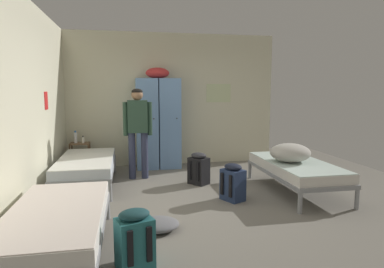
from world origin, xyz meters
name	(u,v)px	position (x,y,z in m)	size (l,w,h in m)	color
ground_plane	(195,199)	(0.00, 0.00, 0.00)	(8.03, 8.03, 0.00)	slate
room_backdrop	(114,102)	(-1.17, 1.21, 1.41)	(4.53, 5.08, 2.82)	beige
locker_bank	(158,121)	(-0.33, 2.23, 0.97)	(0.90, 0.55, 2.07)	#6B93C6
shelf_unit	(80,154)	(-1.91, 2.20, 0.35)	(0.38, 0.30, 0.57)	brown
bed_right	(296,168)	(1.66, 0.09, 0.38)	(0.90, 1.90, 0.49)	gray
bed_left_rear	(87,164)	(-1.66, 1.05, 0.38)	(0.90, 1.90, 0.49)	gray
bed_left_front	(57,219)	(-1.66, -1.45, 0.38)	(0.90, 1.90, 0.49)	gray
bedding_heap	(290,153)	(1.55, 0.10, 0.63)	(0.63, 0.61, 0.29)	#B7B2A8
person_traveler	(138,125)	(-0.78, 1.39, 0.99)	(0.52, 0.22, 1.64)	#2D334C
water_bottle	(75,137)	(-1.99, 2.22, 0.68)	(0.06, 0.06, 0.24)	white
lotion_bottle	(83,140)	(-1.84, 2.16, 0.63)	(0.05, 0.05, 0.14)	white
backpack_navy	(233,183)	(0.55, -0.13, 0.26)	(0.41, 0.39, 0.55)	navy
backpack_black	(199,169)	(0.24, 0.82, 0.26)	(0.42, 0.41, 0.55)	black
backpack_teal	(134,239)	(-0.93, -1.77, 0.26)	(0.38, 0.39, 0.55)	#23666B
clothes_pile_grey	(157,224)	(-0.66, -1.00, 0.07)	(0.53, 0.45, 0.13)	slate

